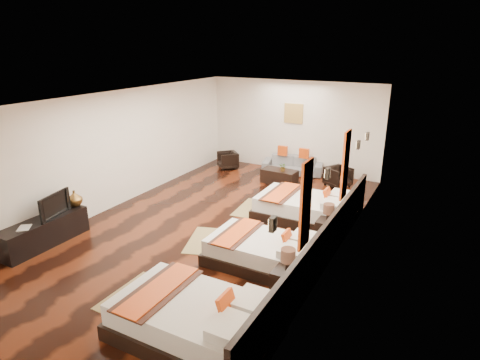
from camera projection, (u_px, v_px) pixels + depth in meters
The scene contains 30 objects.
floor at pixel (214, 225), 9.04m from camera, with size 5.50×9.50×0.01m, color black.
ceiling at pixel (211, 98), 8.14m from camera, with size 5.50×9.50×0.01m, color white.
back_wall at pixel (293, 126), 12.56m from camera, with size 5.50×0.01×2.80m, color silver.
left_wall at pixel (116, 150), 9.82m from camera, with size 0.01×9.50×2.80m, color silver.
right_wall at pixel (341, 185), 7.36m from camera, with size 0.01×9.50×2.80m, color silver.
headboard_panel at pixel (322, 250), 7.02m from camera, with size 0.08×6.60×0.90m, color black.
bed_near at pixel (196, 319), 5.51m from camera, with size 2.22×1.40×0.85m.
bed_mid at pixel (264, 251), 7.37m from camera, with size 2.00×1.26×0.76m.
bed_far at pixel (306, 208), 9.24m from camera, with size 2.18×1.37×0.83m.
nightstand_a at pixel (287, 280), 6.40m from camera, with size 0.43×0.43×0.85m.
nightstand_b at pixel (327, 228), 8.22m from camera, with size 0.41×0.41×0.82m.
jute_mat_near at pixel (136, 295), 6.51m from camera, with size 0.75×1.20×0.01m, color olive.
jute_mat_mid at pixel (207, 241), 8.31m from camera, with size 0.75×1.20×0.01m, color olive.
jute_mat_far at pixel (254, 209), 9.92m from camera, with size 0.75×1.20×0.01m, color olive.
tv_console at pixel (44, 232), 8.08m from camera, with size 0.50×1.80×0.55m, color black.
tv at pixel (52, 205), 8.08m from camera, with size 0.85×0.11×0.49m, color black.
book at pixel (18, 229), 7.57m from camera, with size 0.21×0.28×0.03m, color black.
figurine at pixel (75, 198), 8.62m from camera, with size 0.32×0.32×0.34m, color brown.
sofa at pixel (293, 165), 12.54m from camera, with size 1.82×0.71×0.53m, color slate.
armchair_left at pixel (228, 160), 13.04m from camera, with size 0.58×0.59×0.54m, color black.
armchair_right at pixel (338, 177), 11.39m from camera, with size 0.61×0.62×0.57m, color black.
coffee_table at pixel (279, 176), 11.68m from camera, with size 1.00×0.50×0.40m, color black.
table_plant at pixel (283, 167), 11.45m from camera, with size 0.22×0.19×0.25m, color #285C1E.
orange_panel_a at pixel (306, 205), 5.69m from camera, with size 0.04×0.40×1.30m, color #D86014.
orange_panel_b at pixel (345, 165), 7.52m from camera, with size 0.04×0.40×1.30m, color #D86014.
sconce_near at pixel (273, 224), 4.73m from camera, with size 0.07×0.12×0.18m.
sconce_mid at pixel (327, 173), 6.57m from camera, with size 0.07×0.12×0.18m.
sconce_far at pixel (358, 145), 8.41m from camera, with size 0.07×0.12×0.18m.
sconce_lounge at pixel (367, 136), 9.16m from camera, with size 0.07×0.12×0.18m.
gold_artwork at pixel (294, 113), 12.41m from camera, with size 0.60×0.04×0.60m, color #AD873F.
Camera 1 is at (4.41, -6.98, 3.86)m, focal length 30.32 mm.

